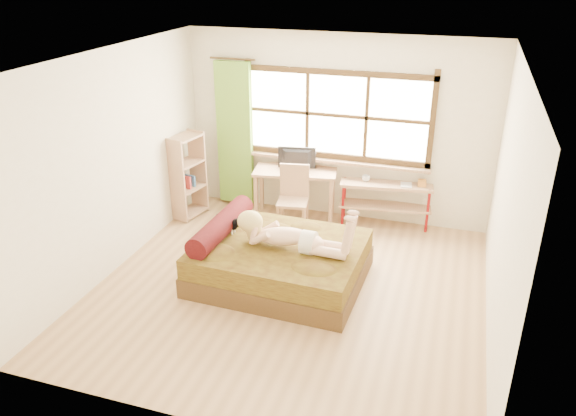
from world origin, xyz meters
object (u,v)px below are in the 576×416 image
(desk, at_px, (295,176))
(bookshelf, at_px, (187,176))
(kitten, at_px, (227,224))
(pipe_shelf, at_px, (387,195))
(bed, at_px, (276,260))
(woman, at_px, (291,225))
(chair, at_px, (294,194))

(desk, height_order, bookshelf, bookshelf)
(kitten, xyz_separation_m, pipe_shelf, (1.71, 1.82, -0.13))
(bed, bearing_deg, woman, -12.59)
(kitten, distance_m, desk, 1.74)
(chair, xyz_separation_m, pipe_shelf, (1.26, 0.49, -0.04))
(bed, relative_size, woman, 1.47)
(desk, distance_m, bookshelf, 1.61)
(desk, relative_size, pipe_shelf, 0.95)
(bed, height_order, chair, chair)
(woman, distance_m, pipe_shelf, 2.16)
(woman, relative_size, bookshelf, 1.09)
(woman, height_order, pipe_shelf, woman)
(bed, xyz_separation_m, woman, (0.20, -0.05, 0.52))
(bed, relative_size, desk, 1.58)
(woman, height_order, bookshelf, bookshelf)
(kitten, bearing_deg, bookshelf, 135.24)
(bed, relative_size, chair, 2.15)
(woman, bearing_deg, kitten, 172.17)
(chair, bearing_deg, pipe_shelf, 11.64)
(desk, bearing_deg, chair, -86.21)
(desk, height_order, pipe_shelf, desk)
(desk, bearing_deg, pipe_shelf, -4.28)
(woman, xyz_separation_m, bookshelf, (-2.06, 1.41, -0.15))
(bed, bearing_deg, desk, 101.78)
(kitten, bearing_deg, woman, -7.83)
(woman, bearing_deg, chair, 107.91)
(woman, distance_m, desk, 1.92)
(bed, relative_size, kitten, 6.84)
(kitten, xyz_separation_m, chair, (0.45, 1.34, -0.09))
(kitten, height_order, desk, desk)
(chair, bearing_deg, desk, 93.79)
(woman, xyz_separation_m, desk, (-0.51, 1.85, -0.14))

